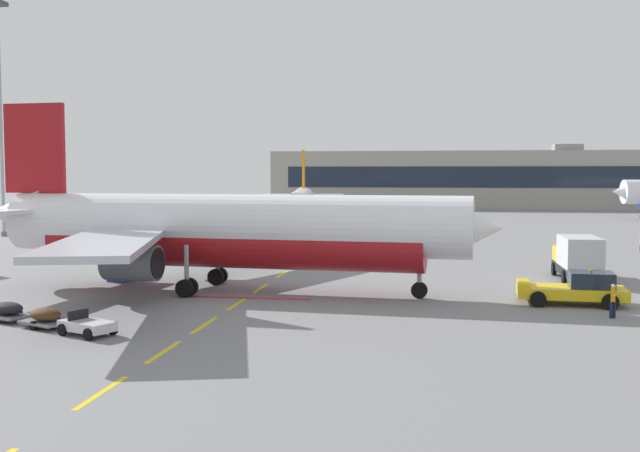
% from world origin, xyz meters
% --- Properties ---
extents(ground, '(400.00, 400.00, 0.00)m').
position_xyz_m(ground, '(40.00, 40.00, 0.00)').
color(ground, slate).
extents(apron_paint_markings, '(8.00, 98.34, 0.01)m').
position_xyz_m(apron_paint_markings, '(18.00, 38.97, 0.00)').
color(apron_paint_markings, yellow).
rests_on(apron_paint_markings, ground).
extents(airliner_foreground, '(34.81, 34.53, 12.20)m').
position_xyz_m(airliner_foreground, '(15.91, 24.46, 3.95)').
color(airliner_foreground, white).
rests_on(airliner_foreground, ground).
extents(pushback_tug, '(6.16, 3.49, 2.08)m').
position_xyz_m(pushback_tug, '(37.27, 22.83, 0.90)').
color(pushback_tug, yellow).
rests_on(pushback_tug, ground).
extents(airliner_far_center, '(30.21, 30.67, 10.76)m').
position_xyz_m(airliner_far_center, '(12.52, 70.55, 3.48)').
color(airliner_far_center, white).
rests_on(airliner_far_center, ground).
extents(catering_truck, '(2.70, 7.01, 3.14)m').
position_xyz_m(catering_truck, '(39.18, 32.92, 1.65)').
color(catering_truck, black).
rests_on(catering_truck, ground).
extents(baggage_train, '(8.42, 4.93, 1.14)m').
position_xyz_m(baggage_train, '(10.56, 12.03, 0.52)').
color(baggage_train, silver).
rests_on(baggage_train, ground).
extents(ground_crew_worker, '(0.35, 0.68, 1.78)m').
position_xyz_m(ground_crew_worker, '(38.44, 18.85, 1.03)').
color(ground_crew_worker, '#191E38').
rests_on(ground_crew_worker, ground).
extents(uld_cargo_container, '(1.85, 1.81, 1.60)m').
position_xyz_m(uld_cargo_container, '(7.66, 27.67, 0.80)').
color(uld_cargo_container, '#194C9E').
rests_on(uld_cargo_container, ground).
extents(apron_light_mast_near, '(1.80, 1.80, 27.59)m').
position_xyz_m(apron_light_mast_near, '(-21.67, 60.51, 16.95)').
color(apron_light_mast_near, slate).
rests_on(apron_light_mast_near, ground).
extents(terminal_satellite, '(98.35, 24.02, 13.84)m').
position_xyz_m(terminal_satellite, '(42.87, 149.19, 6.13)').
color(terminal_satellite, '#9E998E').
rests_on(terminal_satellite, ground).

